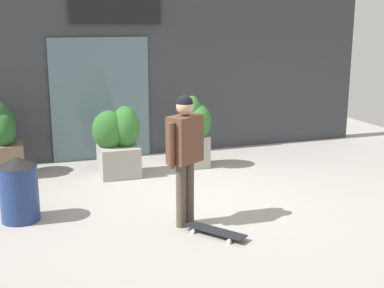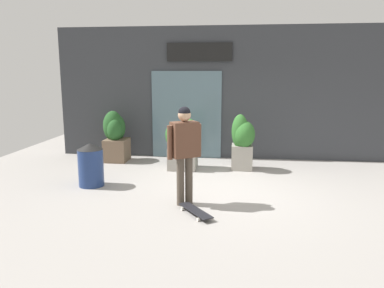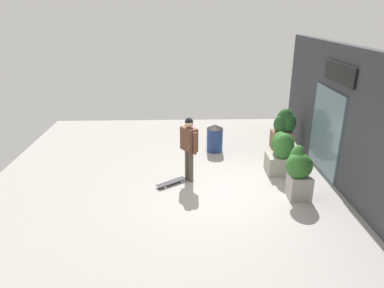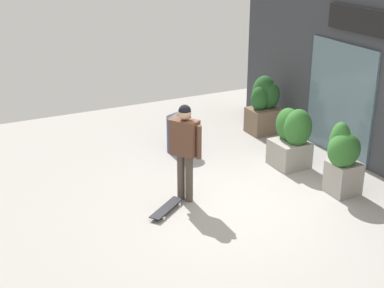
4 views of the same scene
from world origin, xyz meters
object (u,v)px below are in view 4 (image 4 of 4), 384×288
object	(u,v)px
skateboarder	(185,143)
planter_box_left	(343,156)
planter_box_right	(292,137)
skateboard	(166,208)
planter_box_mid	(264,103)
trash_bin	(179,131)

from	to	relation	value
skateboarder	planter_box_left	size ratio (longest dim) A/B	1.30
planter_box_left	planter_box_right	distance (m)	1.39
skateboarder	planter_box_right	world-z (taller)	skateboarder
planter_box_left	planter_box_right	world-z (taller)	planter_box_left
skateboard	planter_box_left	bearing A→B (deg)	129.25
skateboarder	planter_box_mid	size ratio (longest dim) A/B	1.32
planter_box_mid	skateboarder	bearing A→B (deg)	-54.02
skateboarder	trash_bin	xyz separation A→B (m)	(-2.02, 0.85, -0.61)
skateboarder	trash_bin	size ratio (longest dim) A/B	1.95
skateboarder	planter_box_right	size ratio (longest dim) A/B	1.43
skateboarder	skateboard	xyz separation A→B (m)	(0.24, -0.46, -0.98)
skateboard	planter_box_mid	size ratio (longest dim) A/B	0.60
skateboard	planter_box_right	xyz separation A→B (m)	(-0.62, 2.93, 0.54)
skateboarder	planter_box_right	distance (m)	2.54
skateboarder	trash_bin	distance (m)	2.27
planter_box_right	planter_box_mid	xyz separation A→B (m)	(-1.84, 0.59, 0.07)
planter_box_right	planter_box_mid	distance (m)	1.94
planter_box_left	trash_bin	xyz separation A→B (m)	(-3.03, -1.66, -0.27)
skateboard	planter_box_right	bearing A→B (deg)	155.71
planter_box_left	skateboard	bearing A→B (deg)	-104.59
skateboard	trash_bin	world-z (taller)	trash_bin
skateboarder	skateboard	world-z (taller)	skateboarder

